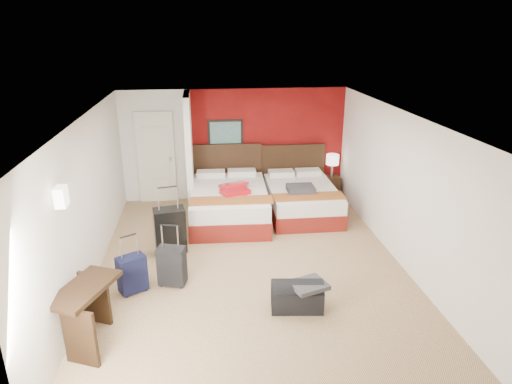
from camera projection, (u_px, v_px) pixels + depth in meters
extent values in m
plane|color=tan|center=(251.00, 265.00, 7.55)|extent=(6.50, 6.50, 0.00)
cube|color=white|center=(234.00, 145.00, 10.14)|extent=(5.00, 0.04, 2.50)
cube|color=white|center=(87.00, 202.00, 6.83)|extent=(0.04, 6.50, 2.50)
cube|color=black|center=(225.00, 133.00, 9.96)|extent=(0.78, 0.03, 0.58)
cube|color=white|center=(61.00, 197.00, 5.22)|extent=(0.12, 0.20, 0.24)
cube|color=maroon|center=(267.00, 144.00, 10.21)|extent=(3.50, 0.04, 2.50)
cube|color=silver|center=(189.00, 154.00, 9.43)|extent=(0.12, 1.20, 2.50)
cube|color=silver|center=(156.00, 158.00, 9.98)|extent=(0.82, 0.06, 2.05)
cube|color=silver|center=(229.00, 204.00, 9.22)|extent=(1.65, 2.27, 0.66)
cube|color=white|center=(302.00, 200.00, 9.52)|extent=(1.42, 2.01, 0.60)
cube|color=red|center=(234.00, 188.00, 9.01)|extent=(0.76, 0.88, 0.09)
cube|color=#3B3C41|center=(301.00, 189.00, 9.11)|extent=(0.54, 0.43, 0.13)
cube|color=black|center=(331.00, 187.00, 10.45)|extent=(0.38, 0.38, 0.51)
cylinder|color=white|center=(332.00, 166.00, 10.27)|extent=(0.37, 0.37, 0.52)
cube|color=black|center=(170.00, 232.00, 7.83)|extent=(0.58, 0.42, 0.79)
cube|color=black|center=(172.00, 267.00, 6.87)|extent=(0.46, 0.35, 0.60)
cube|color=black|center=(132.00, 275.00, 6.69)|extent=(0.47, 0.42, 0.56)
cube|color=black|center=(297.00, 297.00, 6.32)|extent=(0.76, 0.47, 0.37)
cube|color=#3B3C41|center=(309.00, 285.00, 6.22)|extent=(0.58, 0.53, 0.06)
cube|color=black|center=(88.00, 314.00, 5.58)|extent=(0.82, 1.07, 0.80)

